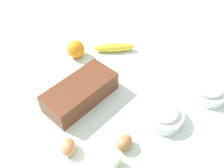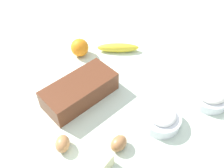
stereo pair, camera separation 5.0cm
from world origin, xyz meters
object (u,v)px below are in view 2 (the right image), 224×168
at_px(flour_bowl, 210,95).
at_px(banana, 118,48).
at_px(orange_fruit, 80,48).
at_px(butter_block, 97,165).
at_px(sugar_bowl, 161,118).
at_px(egg_beside_bowl, 63,144).
at_px(egg_near_butter, 119,143).
at_px(loaf_pan, 80,90).

bearing_deg(flour_bowl, banana, -82.61).
height_order(banana, orange_fruit, orange_fruit).
bearing_deg(butter_block, sugar_bowl, 177.33).
bearing_deg(orange_fruit, sugar_bowl, 88.65).
bearing_deg(flour_bowl, butter_block, -7.08).
bearing_deg(butter_block, banana, -138.18).
distance_m(sugar_bowl, egg_beside_bowl, 0.34).
distance_m(sugar_bowl, egg_near_butter, 0.18).
xyz_separation_m(sugar_bowl, banana, (-0.16, -0.40, -0.01)).
height_order(flour_bowl, butter_block, flour_bowl).
distance_m(flour_bowl, egg_near_butter, 0.40).
relative_size(orange_fruit, egg_beside_bowl, 1.32).
distance_m(orange_fruit, butter_block, 0.56).
height_order(loaf_pan, banana, loaf_pan).
xyz_separation_m(butter_block, egg_near_butter, (-0.10, -0.01, -0.01)).
bearing_deg(egg_beside_bowl, egg_near_butter, 139.59).
distance_m(sugar_bowl, banana, 0.43).
xyz_separation_m(loaf_pan, egg_beside_bowl, (0.17, 0.14, -0.02)).
distance_m(loaf_pan, egg_beside_bowl, 0.22).
bearing_deg(sugar_bowl, flour_bowl, 167.47).
relative_size(egg_near_butter, egg_beside_bowl, 1.03).
bearing_deg(loaf_pan, sugar_bowl, 114.50).
relative_size(sugar_bowl, butter_block, 1.51).
relative_size(loaf_pan, orange_fruit, 3.57).
height_order(sugar_bowl, banana, sugar_bowl).
height_order(butter_block, egg_near_butter, butter_block).
bearing_deg(egg_beside_bowl, orange_fruit, -132.52).
distance_m(loaf_pan, orange_fruit, 0.26).
xyz_separation_m(loaf_pan, banana, (-0.30, -0.12, -0.02)).
height_order(banana, butter_block, butter_block).
relative_size(orange_fruit, egg_near_butter, 1.29).
xyz_separation_m(banana, butter_block, (0.43, 0.39, 0.01)).
bearing_deg(sugar_bowl, butter_block, -2.67).
relative_size(butter_block, egg_beside_bowl, 1.49).
bearing_deg(loaf_pan, egg_near_butter, 80.50).
relative_size(loaf_pan, banana, 1.50).
relative_size(butter_block, egg_near_butter, 1.45).
bearing_deg(orange_fruit, loaf_pan, 54.38).
bearing_deg(flour_bowl, orange_fruit, -69.30).
height_order(banana, egg_beside_bowl, egg_beside_bowl).
distance_m(loaf_pan, flour_bowl, 0.49).
distance_m(flour_bowl, sugar_bowl, 0.22).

